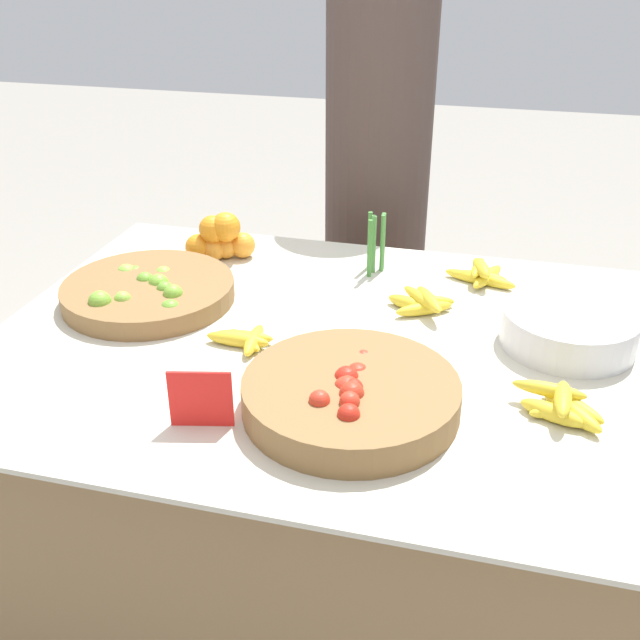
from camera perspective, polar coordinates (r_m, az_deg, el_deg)
ground_plane at (r=2.16m, az=0.00°, el=-18.04°), size 12.00×12.00×0.00m
market_table at (r=1.92m, az=0.00°, el=-10.68°), size 1.52×1.18×0.71m
lime_bowl at (r=1.94m, az=-12.97°, el=2.16°), size 0.43×0.43×0.08m
tomato_basket at (r=1.46m, az=2.33°, el=-5.77°), size 0.43×0.43×0.09m
orange_pile at (r=2.15m, az=-7.70°, el=6.03°), size 0.19×0.12×0.14m
metal_bowl at (r=1.77m, az=18.42°, el=-0.60°), size 0.30×0.30×0.08m
price_sign at (r=1.43m, az=-9.08°, el=-5.97°), size 0.12×0.03×0.12m
veg_bundle at (r=2.04m, az=4.23°, el=5.82°), size 0.05×0.07×0.16m
banana_bunch_front_center at (r=1.53m, az=17.97°, el=-6.31°), size 0.19×0.15×0.06m
banana_bunch_front_right at (r=1.70m, az=-5.78°, el=-1.45°), size 0.15×0.14×0.03m
banana_bunch_middle_right at (r=2.03m, az=12.21°, el=3.40°), size 0.20×0.16×0.06m
banana_bunch_front_left at (r=1.86m, az=7.79°, el=1.34°), size 0.17×0.14×0.06m
vendor_person at (r=2.60m, az=4.32°, el=9.04°), size 0.35×0.35×1.57m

